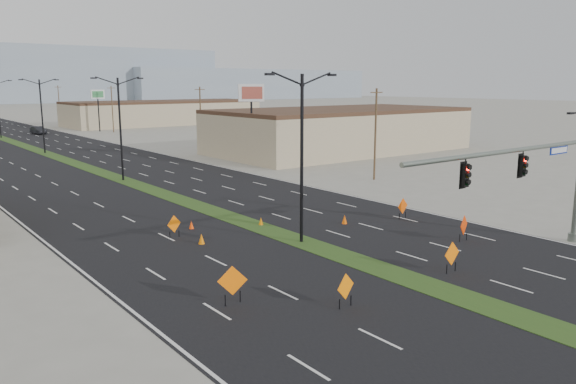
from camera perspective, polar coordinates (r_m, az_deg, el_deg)
ground at (r=26.44m, az=18.33°, el=-10.55°), size 600.00×600.00×0.00m
building_se_near at (r=80.32m, az=5.31°, el=6.13°), size 36.00×18.00×5.50m
building_se_far at (r=136.84m, az=-12.50°, el=7.79°), size 44.00×16.00×5.00m
mesa_east at (r=363.79m, az=-4.45°, el=10.86°), size 160.00×50.00×18.00m
signal_mast at (r=33.43m, az=24.22°, el=1.99°), size 16.30×0.60×8.00m
streetlight_0 at (r=33.04m, az=1.41°, el=3.96°), size 5.15×0.24×10.02m
streetlight_1 at (r=57.42m, az=-16.68°, el=6.48°), size 5.15×0.24×10.02m
streetlight_2 at (r=84.08m, az=-23.73°, el=7.30°), size 5.15×0.24×10.02m
utility_pole_0 at (r=56.19m, az=8.87°, el=5.96°), size 1.60×0.20×9.00m
utility_pole_1 at (r=84.08m, az=-8.88°, el=7.58°), size 1.60×0.20×9.00m
utility_pole_2 at (r=115.89m, az=-17.42°, el=8.10°), size 1.60×0.20×9.00m
utility_pole_3 at (r=149.14m, az=-22.23°, el=8.32°), size 1.60×0.20×9.00m
car_mid at (r=116.85m, az=-24.03°, el=5.74°), size 2.14×4.61×1.46m
construction_sign_0 at (r=24.63m, az=-5.67°, el=-9.08°), size 1.21×0.59×1.75m
construction_sign_1 at (r=24.34m, az=5.87°, el=-9.66°), size 1.13×0.27×1.53m
construction_sign_2 at (r=35.53m, az=-11.50°, el=-3.29°), size 1.04×0.34×1.43m
construction_sign_3 at (r=29.67m, az=16.31°, el=-6.13°), size 1.22×0.11×1.62m
construction_sign_4 at (r=35.70m, az=17.43°, el=-3.33°), size 1.17×0.40×1.61m
construction_sign_5 at (r=40.52m, az=11.58°, el=-1.48°), size 1.12×0.17×1.49m
cone_0 at (r=34.00m, az=-8.78°, el=-4.73°), size 0.48×0.48×0.65m
cone_1 at (r=38.55m, az=5.76°, el=-2.79°), size 0.50×0.50×0.63m
cone_2 at (r=38.06m, az=-2.76°, el=-2.99°), size 0.44×0.44×0.56m
cone_3 at (r=37.62m, az=-9.79°, el=-3.31°), size 0.39×0.39×0.55m
pole_sign_east_near at (r=67.00m, az=-3.75°, el=9.42°), size 2.96×1.51×9.41m
pole_sign_east_far at (r=119.05m, az=-18.76°, el=9.05°), size 2.71×0.55×8.26m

